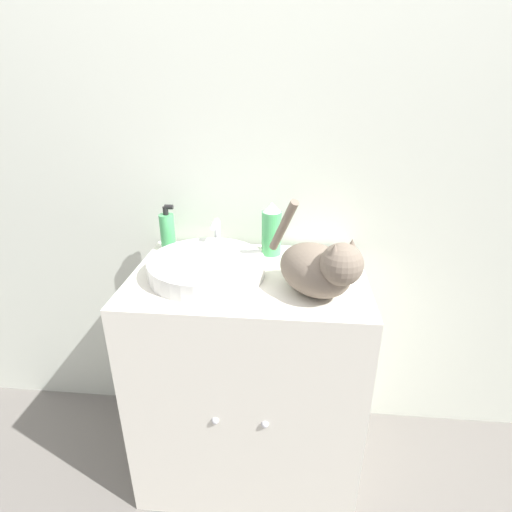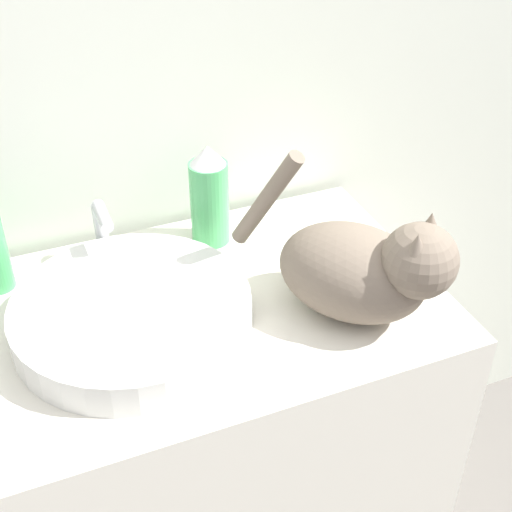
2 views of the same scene
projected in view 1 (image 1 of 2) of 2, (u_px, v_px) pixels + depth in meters
wall_back at (257, 140)px, 1.46m from camera, size 6.00×0.05×2.50m
vanity_cabinet at (249, 375)px, 1.51m from camera, size 0.78×0.55×0.86m
sink_basin at (207, 267)px, 1.32m from camera, size 0.38×0.38×0.06m
faucet at (217, 238)px, 1.49m from camera, size 0.13×0.10×0.13m
cat at (319, 268)px, 1.17m from camera, size 0.30×0.35×0.27m
soap_bottle at (168, 231)px, 1.50m from camera, size 0.06×0.06×0.18m
spray_bottle at (272, 229)px, 1.46m from camera, size 0.07×0.07×0.20m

